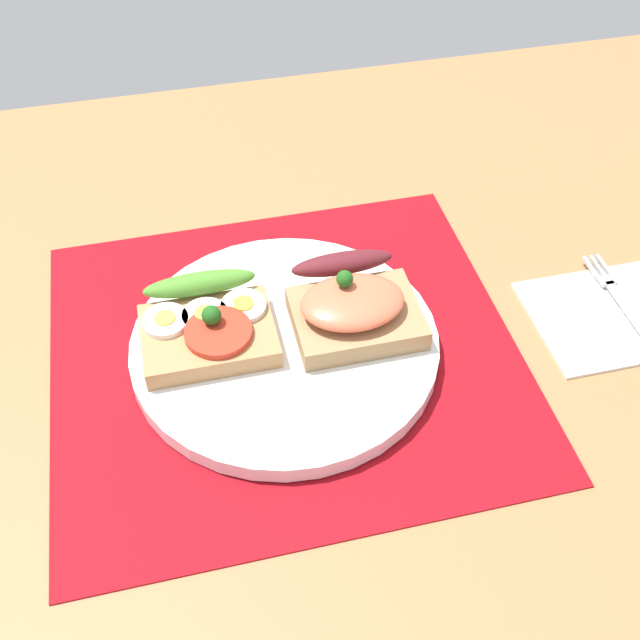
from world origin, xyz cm
name	(u,v)px	position (x,y,z in cm)	size (l,w,h in cm)	color
ground_plane	(286,365)	(0.00, 0.00, -1.60)	(120.00, 90.00, 3.20)	#9B6B40
placemat	(285,352)	(0.00, 0.00, 0.15)	(38.48, 35.69, 0.30)	maroon
plate	(285,345)	(0.00, 0.00, 1.06)	(25.50, 25.50, 1.52)	white
sandwich_egg_tomato	(208,325)	(-6.01, 1.67, 3.24)	(10.70, 9.44, 3.98)	#B38050
sandwich_salmon	(352,303)	(5.93, 0.87, 3.75)	(10.43, 9.49, 5.37)	#A47E53
napkin	(615,314)	(29.09, -2.40, 0.30)	(14.72, 11.45, 0.60)	white
fork	(627,308)	(30.07, -2.32, 0.76)	(1.62, 14.89, 0.32)	#B7B7BC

